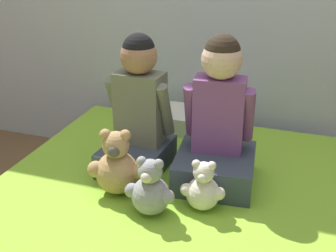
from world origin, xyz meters
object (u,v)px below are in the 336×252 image
at_px(child_on_left, 138,114).
at_px(pillow_at_headboard, 200,122).
at_px(bed, 152,238).
at_px(teddy_bear_held_by_left_child, 117,166).
at_px(child_on_right, 218,127).
at_px(teddy_bear_between_children, 150,190).
at_px(teddy_bear_held_by_right_child, 203,189).

distance_m(child_on_left, pillow_at_headboard, 0.58).
relative_size(bed, teddy_bear_held_by_left_child, 6.30).
distance_m(child_on_right, pillow_at_headboard, 0.59).
bearing_deg(bed, teddy_bear_between_children, -72.95).
xyz_separation_m(teddy_bear_held_by_right_child, pillow_at_headboard, (-0.22, 0.76, -0.04)).
relative_size(teddy_bear_held_by_right_child, teddy_bear_between_children, 0.88).
xyz_separation_m(teddy_bear_between_children, pillow_at_headboard, (-0.02, 0.86, -0.05)).
relative_size(child_on_right, teddy_bear_between_children, 2.67).
height_order(teddy_bear_held_by_right_child, pillow_at_headboard, teddy_bear_held_by_right_child).
distance_m(teddy_bear_held_by_left_child, teddy_bear_held_by_right_child, 0.40).
relative_size(child_on_right, teddy_bear_held_by_right_child, 3.02).
xyz_separation_m(bed, child_on_left, (-0.18, 0.31, 0.47)).
bearing_deg(pillow_at_headboard, child_on_right, -67.20).
bearing_deg(teddy_bear_held_by_left_child, teddy_bear_between_children, -40.90).
bearing_deg(teddy_bear_held_by_right_child, bed, -174.64).
distance_m(bed, teddy_bear_held_by_right_child, 0.36).
xyz_separation_m(bed, child_on_right, (0.21, 0.30, 0.46)).
bearing_deg(child_on_left, pillow_at_headboard, 73.94).
bearing_deg(child_on_right, bed, -130.89).
bearing_deg(child_on_right, teddy_bear_held_by_right_child, -94.89).
xyz_separation_m(child_on_left, pillow_at_headboard, (0.18, 0.50, -0.23)).
distance_m(teddy_bear_held_by_left_child, pillow_at_headboard, 0.79).
distance_m(teddy_bear_held_by_right_child, pillow_at_headboard, 0.79).
bearing_deg(bed, child_on_right, 54.69).
xyz_separation_m(child_on_left, child_on_right, (0.39, -0.00, -0.01)).
distance_m(teddy_bear_held_by_left_child, teddy_bear_between_children, 0.22).
bearing_deg(bed, teddy_bear_held_by_left_child, 165.91).
relative_size(child_on_right, teddy_bear_held_by_left_child, 2.23).
distance_m(child_on_left, teddy_bear_held_by_right_child, 0.51).
xyz_separation_m(bed, teddy_bear_held_by_right_child, (0.22, 0.04, 0.28)).
bearing_deg(child_on_right, teddy_bear_between_children, -124.41).
bearing_deg(teddy_bear_between_children, child_on_left, 118.15).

